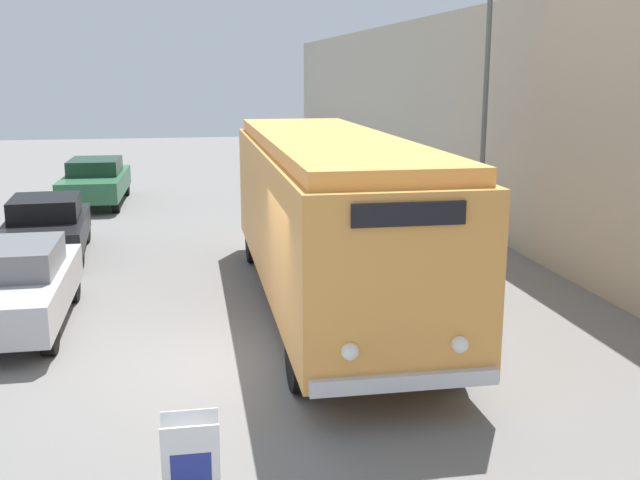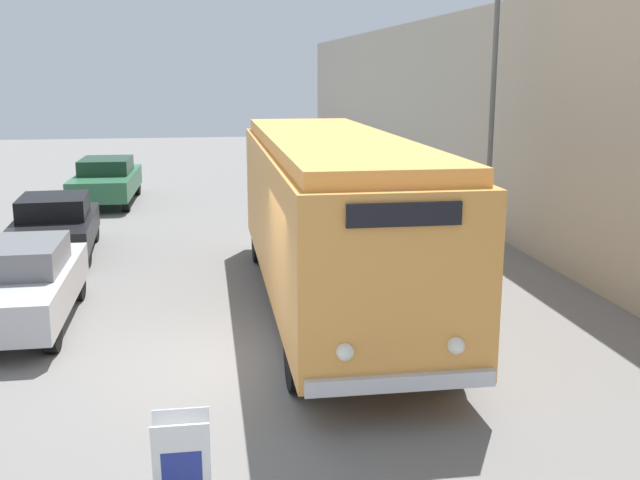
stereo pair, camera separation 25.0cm
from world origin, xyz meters
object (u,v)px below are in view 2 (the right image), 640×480
at_px(sign_board, 182,466).
at_px(parked_car_far, 107,180).
at_px(streetlamp, 494,64).
at_px(parked_car_near, 15,284).
at_px(parked_car_mid, 55,225).
at_px(vintage_bus, 331,211).

bearing_deg(sign_board, parked_car_far, 98.97).
bearing_deg(parked_car_far, sign_board, -80.04).
xyz_separation_m(streetlamp, parked_car_near, (-9.88, -3.49, -3.73)).
distance_m(sign_board, parked_car_near, 6.87).
xyz_separation_m(sign_board, parked_car_far, (-2.95, 18.68, 0.28)).
distance_m(sign_board, parked_car_mid, 11.86).
bearing_deg(parked_car_far, vintage_bus, -64.70).
xyz_separation_m(sign_board, parked_car_near, (-2.99, 6.18, 0.25)).
distance_m(sign_board, streetlamp, 12.52).
height_order(vintage_bus, streetlamp, streetlamp).
bearing_deg(streetlamp, parked_car_near, -160.54).
bearing_deg(parked_car_mid, parked_car_near, -90.53).
bearing_deg(vintage_bus, parked_car_mid, 139.67).
xyz_separation_m(vintage_bus, parked_car_mid, (-5.88, 4.99, -1.10)).
bearing_deg(vintage_bus, parked_car_near, -177.67).
distance_m(parked_car_near, parked_car_far, 12.50).
distance_m(parked_car_near, parked_car_mid, 5.23).
bearing_deg(sign_board, vintage_bus, 67.96).
relative_size(parked_car_mid, parked_car_far, 0.88).
relative_size(vintage_bus, parked_car_near, 2.41).
relative_size(parked_car_near, parked_car_mid, 1.01).
relative_size(vintage_bus, parked_car_mid, 2.44).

